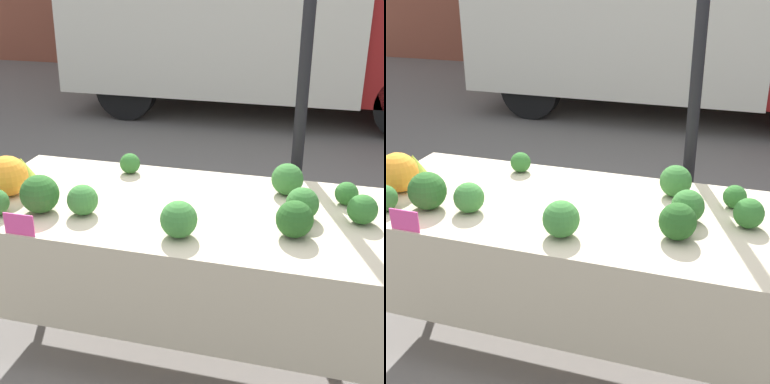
# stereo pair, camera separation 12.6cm
# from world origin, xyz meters

# --- Properties ---
(ground_plane) EXTENTS (40.00, 40.00, 0.00)m
(ground_plane) POSITION_xyz_m (0.00, 0.00, 0.00)
(ground_plane) COLOR slate
(tent_pole) EXTENTS (0.07, 0.07, 2.29)m
(tent_pole) POSITION_xyz_m (0.45, 0.75, 1.14)
(tent_pole) COLOR black
(tent_pole) RESTS_ON ground_plane
(parked_truck) EXTENTS (5.10, 2.20, 2.52)m
(parked_truck) POSITION_xyz_m (-0.47, 5.05, 1.35)
(parked_truck) COLOR silver
(parked_truck) RESTS_ON ground_plane
(market_table) EXTENTS (2.26, 0.99, 0.81)m
(market_table) POSITION_xyz_m (0.00, -0.07, 0.73)
(market_table) COLOR beige
(market_table) RESTS_ON ground_plane
(orange_cauliflower) EXTENTS (0.21, 0.21, 0.21)m
(orange_cauliflower) POSITION_xyz_m (-0.95, -0.10, 0.91)
(orange_cauliflower) COLOR orange
(orange_cauliflower) RESTS_ON market_table
(romanesco_head) EXTENTS (0.17, 0.17, 0.14)m
(romanesco_head) POSITION_xyz_m (-0.98, 0.08, 0.88)
(romanesco_head) COLOR #93B238
(romanesco_head) RESTS_ON market_table
(broccoli_head_0) EXTENTS (0.17, 0.17, 0.17)m
(broccoli_head_0) POSITION_xyz_m (0.51, -0.18, 0.89)
(broccoli_head_0) COLOR #23511E
(broccoli_head_0) RESTS_ON market_table
(broccoli_head_1) EXTENTS (0.17, 0.17, 0.17)m
(broccoli_head_1) POSITION_xyz_m (0.02, -0.31, 0.89)
(broccoli_head_1) COLOR #387533
(broccoli_head_1) RESTS_ON market_table
(broccoli_head_2) EXTENTS (0.15, 0.15, 0.15)m
(broccoli_head_2) POSITION_xyz_m (0.53, 0.01, 0.89)
(broccoli_head_2) COLOR #336B2D
(broccoli_head_2) RESTS_ON market_table
(broccoli_head_4) EXTENTS (0.12, 0.12, 0.12)m
(broccoli_head_4) POSITION_xyz_m (0.73, 0.23, 0.87)
(broccoli_head_4) COLOR #2D6628
(broccoli_head_4) RESTS_ON market_table
(broccoli_head_5) EXTENTS (0.16, 0.16, 0.16)m
(broccoli_head_5) POSITION_xyz_m (0.43, 0.28, 0.89)
(broccoli_head_5) COLOR #336B2D
(broccoli_head_5) RESTS_ON market_table
(broccoli_head_6) EXTENTS (0.12, 0.12, 0.12)m
(broccoli_head_6) POSITION_xyz_m (-0.46, 0.35, 0.87)
(broccoli_head_6) COLOR #2D6628
(broccoli_head_6) RESTS_ON market_table
(broccoli_head_7) EXTENTS (0.19, 0.19, 0.19)m
(broccoli_head_7) POSITION_xyz_m (-0.69, -0.24, 0.90)
(broccoli_head_7) COLOR #285B23
(broccoli_head_7) RESTS_ON market_table
(broccoli_head_8) EXTENTS (0.15, 0.15, 0.15)m
(broccoli_head_8) POSITION_xyz_m (-0.48, -0.21, 0.88)
(broccoli_head_8) COLOR #387533
(broccoli_head_8) RESTS_ON market_table
(broccoli_head_9) EXTENTS (0.14, 0.14, 0.14)m
(broccoli_head_9) POSITION_xyz_m (0.80, 0.03, 0.88)
(broccoli_head_9) COLOR #2D6628
(broccoli_head_9) RESTS_ON market_table
(price_sign) EXTENTS (0.15, 0.01, 0.10)m
(price_sign) POSITION_xyz_m (-0.66, -0.48, 0.86)
(price_sign) COLOR #EF4793
(price_sign) RESTS_ON market_table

